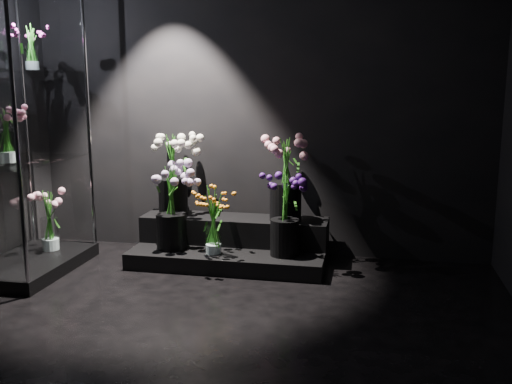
# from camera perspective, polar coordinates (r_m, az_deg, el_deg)

# --- Properties ---
(floor) EXTENTS (4.00, 4.00, 0.00)m
(floor) POSITION_cam_1_polar(r_m,az_deg,el_deg) (3.37, -6.95, -15.53)
(floor) COLOR black
(floor) RESTS_ON ground
(wall_back) EXTENTS (4.00, 0.00, 4.00)m
(wall_back) POSITION_cam_1_polar(r_m,az_deg,el_deg) (4.95, 0.07, 9.82)
(wall_back) COLOR black
(wall_back) RESTS_ON floor
(display_riser) EXTENTS (1.60, 0.71, 0.36)m
(display_riser) POSITION_cam_1_polar(r_m,az_deg,el_deg) (4.87, -2.43, -5.17)
(display_riser) COLOR black
(display_riser) RESTS_ON floor
(display_case) EXTENTS (0.63, 1.05, 2.32)m
(display_case) POSITION_cam_1_polar(r_m,az_deg,el_deg) (4.76, -22.42, 6.06)
(display_case) COLOR black
(display_case) RESTS_ON floor
(bouquet_orange_bells) EXTENTS (0.31, 0.31, 0.54)m
(bouquet_orange_bells) POSITION_cam_1_polar(r_m,az_deg,el_deg) (4.57, -4.32, -2.80)
(bouquet_orange_bells) COLOR white
(bouquet_orange_bells) RESTS_ON display_riser
(bouquet_lilac) EXTENTS (0.44, 0.44, 0.70)m
(bouquet_lilac) POSITION_cam_1_polar(r_m,az_deg,el_deg) (4.73, -8.52, -0.91)
(bouquet_lilac) COLOR black
(bouquet_lilac) RESTS_ON display_riser
(bouquet_purple) EXTENTS (0.35, 0.35, 0.64)m
(bouquet_purple) POSITION_cam_1_polar(r_m,az_deg,el_deg) (4.51, 2.91, -1.93)
(bouquet_purple) COLOR black
(bouquet_purple) RESTS_ON display_riser
(bouquet_cream_roses) EXTENTS (0.47, 0.47, 0.70)m
(bouquet_cream_roses) POSITION_cam_1_polar(r_m,az_deg,el_deg) (5.00, -8.37, 2.45)
(bouquet_cream_roses) COLOR black
(bouquet_cream_roses) RESTS_ON display_riser
(bouquet_pink_roses) EXTENTS (0.50, 0.50, 0.69)m
(bouquet_pink_roses) POSITION_cam_1_polar(r_m,az_deg,el_deg) (4.72, 3.00, 1.83)
(bouquet_pink_roses) COLOR black
(bouquet_pink_roses) RESTS_ON display_riser
(bouquet_case_pink) EXTENTS (0.33, 0.33, 0.44)m
(bouquet_case_pink) POSITION_cam_1_polar(r_m,az_deg,el_deg) (4.65, -23.75, 5.59)
(bouquet_case_pink) COLOR white
(bouquet_case_pink) RESTS_ON display_case
(bouquet_case_magenta) EXTENTS (0.30, 0.30, 0.34)m
(bouquet_case_magenta) POSITION_cam_1_polar(r_m,az_deg,el_deg) (4.88, -21.58, 13.41)
(bouquet_case_magenta) COLOR white
(bouquet_case_magenta) RESTS_ON display_case
(bouquet_case_base_pink) EXTENTS (0.38, 0.38, 0.51)m
(bouquet_case_base_pink) POSITION_cam_1_polar(r_m,az_deg,el_deg) (5.06, -20.00, -2.51)
(bouquet_case_base_pink) COLOR white
(bouquet_case_base_pink) RESTS_ON display_case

